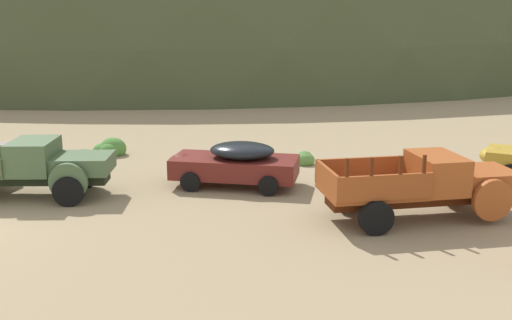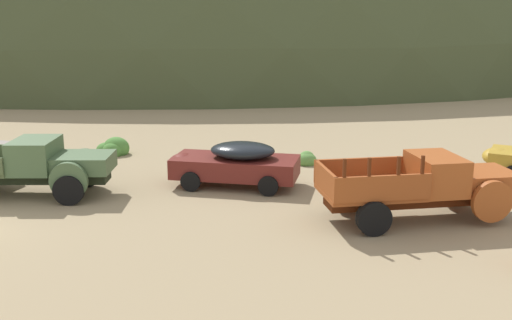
% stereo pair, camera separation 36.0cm
% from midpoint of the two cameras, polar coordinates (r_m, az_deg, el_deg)
% --- Properties ---
extents(hill_far_left, '(115.18, 83.01, 55.49)m').
position_cam_midpoint_polar(hill_far_left, '(79.80, -10.47, 9.50)').
color(hill_far_left, '#424C2D').
rests_on(hill_far_left, ground).
extents(hill_far_right, '(96.11, 81.91, 32.24)m').
position_cam_midpoint_polar(hill_far_right, '(89.03, 23.38, 9.04)').
color(hill_far_right, '#424C2D').
rests_on(hill_far_right, ground).
extents(truck_weathered_green, '(6.23, 2.90, 1.89)m').
position_cam_midpoint_polar(truck_weathered_green, '(20.65, -20.07, -0.58)').
color(truck_weathered_green, '#232B1B').
rests_on(truck_weathered_green, ground).
extents(car_oxblood, '(4.65, 2.27, 1.57)m').
position_cam_midpoint_polar(car_oxblood, '(20.55, -1.83, -0.29)').
color(car_oxblood, maroon).
rests_on(car_oxblood, ground).
extents(truck_oxide_orange, '(5.98, 3.62, 2.16)m').
position_cam_midpoint_polar(truck_oxide_orange, '(18.00, 16.88, -2.32)').
color(truck_oxide_orange, '#51220D').
rests_on(truck_oxide_orange, ground).
extents(bush_near_barrel, '(1.41, 1.20, 0.96)m').
position_cam_midpoint_polar(bush_near_barrel, '(25.91, -13.16, 1.01)').
color(bush_near_barrel, '#4C8438').
rests_on(bush_near_barrel, ground).
extents(bush_back_edge, '(0.81, 0.73, 0.70)m').
position_cam_midpoint_polar(bush_back_edge, '(23.69, 5.31, 0.00)').
color(bush_back_edge, '#5B8E42').
rests_on(bush_back_edge, ground).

